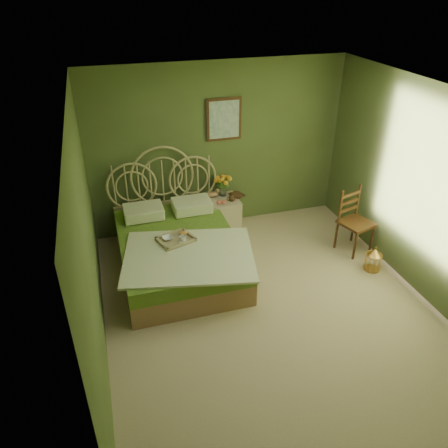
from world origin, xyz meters
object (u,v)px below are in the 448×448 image
object	(u,v)px
chair	(354,216)
birdcage	(373,260)
bed	(178,249)
nightstand	(222,210)

from	to	relation	value
chair	birdcage	xyz separation A→B (m)	(0.00, -0.61, -0.37)
bed	birdcage	xyz separation A→B (m)	(2.61, -0.83, -0.15)
birdcage	nightstand	bearing A→B (deg)	135.58
bed	nightstand	world-z (taller)	bed
chair	birdcage	bearing A→B (deg)	-106.87
chair	birdcage	world-z (taller)	chair
nightstand	chair	distance (m)	2.03
bed	birdcage	bearing A→B (deg)	-17.59
nightstand	birdcage	distance (m)	2.41
bed	chair	bearing A→B (deg)	-4.79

